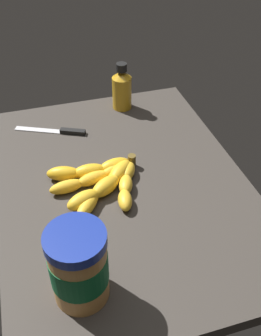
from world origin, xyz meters
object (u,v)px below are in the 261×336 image
object	(u,v)px
peanut_butter_jar	(79,266)
honey_bottle	(122,89)
butter_knife	(56,131)
banana_bunch	(102,180)

from	to	relation	value
peanut_butter_jar	honey_bottle	bearing A→B (deg)	157.92
honey_bottle	peanut_butter_jar	bearing A→B (deg)	-22.08
peanut_butter_jar	honey_bottle	xyz separation A→B (cm)	(-58.66, 23.80, -1.50)
peanut_butter_jar	butter_knife	xyz separation A→B (cm)	(-51.23, 2.80, -7.34)
peanut_butter_jar	butter_knife	size ratio (longest dim) A/B	0.83
honey_bottle	butter_knife	bearing A→B (deg)	-70.51
banana_bunch	honey_bottle	xyz separation A→B (cm)	(-32.36, 13.89, 4.63)
peanut_butter_jar	butter_knife	world-z (taller)	peanut_butter_jar
peanut_butter_jar	honey_bottle	size ratio (longest dim) A/B	1.11
banana_bunch	butter_knife	bearing A→B (deg)	-164.08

